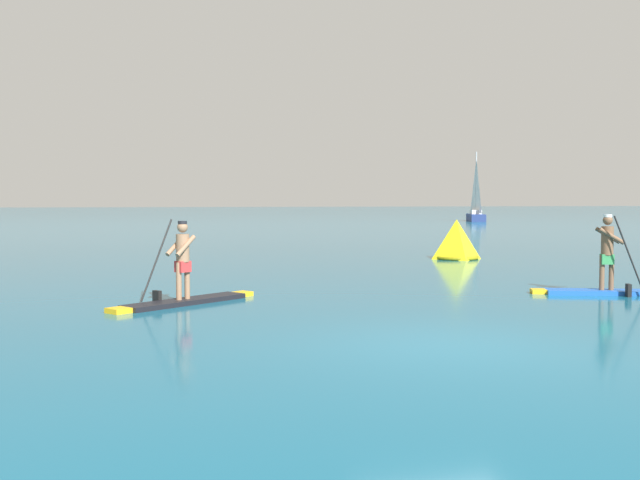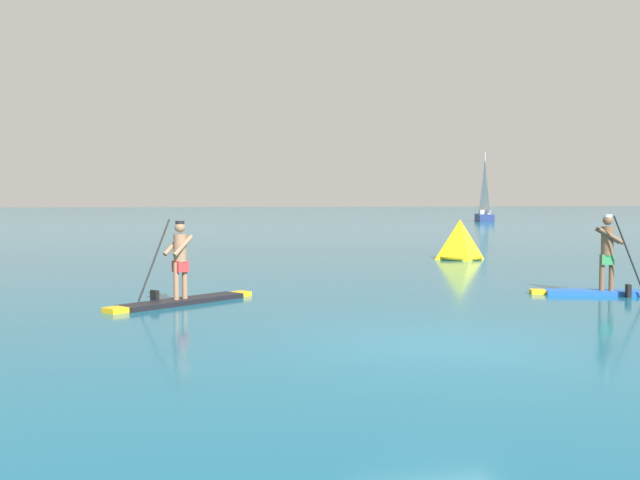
# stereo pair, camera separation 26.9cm
# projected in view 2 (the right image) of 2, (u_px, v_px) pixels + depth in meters

# --- Properties ---
(ground) EXTENTS (440.00, 440.00, 0.00)m
(ground) POSITION_uv_depth(u_px,v_px,m) (443.00, 345.00, 10.56)
(ground) COLOR #145B7A
(paddleboarder_mid_center) EXTENTS (3.07, 2.28, 1.73)m
(paddleboarder_mid_center) POSITION_uv_depth(u_px,v_px,m) (181.00, 285.00, 14.72)
(paddleboarder_mid_center) COLOR black
(paddleboarder_mid_center) RESTS_ON ground
(paddleboarder_far_right) EXTENTS (3.11, 1.50, 1.80)m
(paddleboarder_far_right) POSITION_uv_depth(u_px,v_px,m) (607.00, 276.00, 16.12)
(paddleboarder_far_right) COLOR blue
(paddleboarder_far_right) RESTS_ON ground
(race_marker_buoy) EXTENTS (1.54, 1.54, 1.40)m
(race_marker_buoy) POSITION_uv_depth(u_px,v_px,m) (460.00, 241.00, 25.86)
(race_marker_buoy) COLOR yellow
(race_marker_buoy) RESTS_ON ground
(sailboat_right_horizon) EXTENTS (3.57, 6.27, 6.87)m
(sailboat_right_horizon) POSITION_uv_depth(u_px,v_px,m) (484.00, 212.00, 73.26)
(sailboat_right_horizon) COLOR navy
(sailboat_right_horizon) RESTS_ON ground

